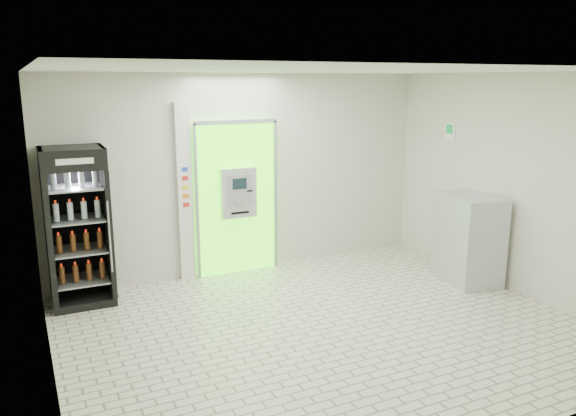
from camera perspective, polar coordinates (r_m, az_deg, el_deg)
ground at (r=6.87m, az=3.90°, el=-12.09°), size 6.00×6.00×0.00m
room_shell at (r=6.32m, az=4.15°, el=3.23°), size 6.00×6.00×6.00m
atm_assembly at (r=8.51m, az=-5.29°, el=1.13°), size 1.30×0.24×2.33m
pillar at (r=8.28m, az=-10.45°, el=1.55°), size 0.22×0.11×2.60m
beverage_cooler at (r=7.80m, az=-20.56°, el=-2.08°), size 0.79×0.74×2.07m
steel_cabinet at (r=8.58m, az=17.84°, el=-2.98°), size 0.82×1.07×1.29m
exit_sign at (r=9.17m, az=16.12°, el=7.54°), size 0.02×0.22×0.26m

